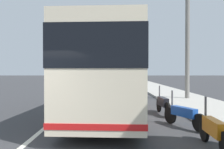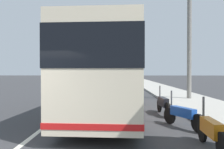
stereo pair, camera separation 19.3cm
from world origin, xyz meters
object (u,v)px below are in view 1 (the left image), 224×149
coach_bus (109,69)px  motorcycle_far_end (184,114)px  car_side_street (110,79)px  motorcycle_mid_row (163,104)px  motorcycle_by_tree (214,131)px  car_far_distant (113,78)px  car_oncoming (87,78)px  utility_pole (187,46)px

coach_bus → motorcycle_far_end: 4.06m
coach_bus → car_side_street: size_ratio=2.64×
motorcycle_mid_row → car_side_street: car_side_street is taller
car_side_street → motorcycle_mid_row: bearing=-176.5°
coach_bus → motorcycle_by_tree: (-5.00, -2.67, -1.58)m
motorcycle_by_tree → car_far_distant: size_ratio=0.51×
motorcycle_far_end → car_side_street: size_ratio=0.48×
car_side_street → car_far_distant: bearing=-7.5°
motorcycle_by_tree → car_oncoming: 43.09m
car_far_distant → motorcycle_far_end: bearing=-173.9°
motorcycle_by_tree → motorcycle_mid_row: motorcycle_mid_row is taller
motorcycle_mid_row → utility_pole: size_ratio=0.28×
motorcycle_far_end → utility_pole: size_ratio=0.25×
car_far_distant → coach_bus: bearing=-178.1°
coach_bus → motorcycle_by_tree: bearing=-148.8°
car_oncoming → utility_pole: 33.87m
motorcycle_far_end → motorcycle_by_tree: bearing=155.7°
coach_bus → car_side_street: bearing=3.6°
car_oncoming → car_far_distant: bearing=50.7°
coach_bus → car_oncoming: 37.75m
coach_bus → motorcycle_far_end: bearing=-132.3°
car_side_street → utility_pole: utility_pole is taller
motorcycle_far_end → car_far_distant: bearing=-21.8°
motorcycle_far_end → car_side_street: bearing=-20.4°
coach_bus → motorcycle_by_tree: 5.89m
motorcycle_far_end → car_side_street: car_side_street is taller
motorcycle_mid_row → utility_pole: bearing=-31.1°
car_oncoming → motorcycle_by_tree: bearing=7.6°
motorcycle_mid_row → motorcycle_by_tree: bearing=179.0°
coach_bus → motorcycle_far_end: size_ratio=5.55×
coach_bus → car_side_street: coach_bus is taller
car_side_street → utility_pole: (-23.54, -5.46, 2.98)m
motorcycle_mid_row → car_side_street: size_ratio=0.53×
coach_bus → utility_pole: size_ratio=1.41×
car_far_distant → car_side_street: bearing=176.5°
car_side_street → coach_bus: bearing=178.7°
motorcycle_far_end → coach_bus: bearing=19.0°
motorcycle_by_tree → car_oncoming: size_ratio=0.45×
motorcycle_by_tree → car_oncoming: (42.39, 7.78, 0.21)m
coach_bus → motorcycle_mid_row: bearing=-89.9°
motorcycle_far_end → car_oncoming: (40.04, 7.73, 0.23)m
car_far_distant → utility_pole: (-28.13, -4.99, 3.02)m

